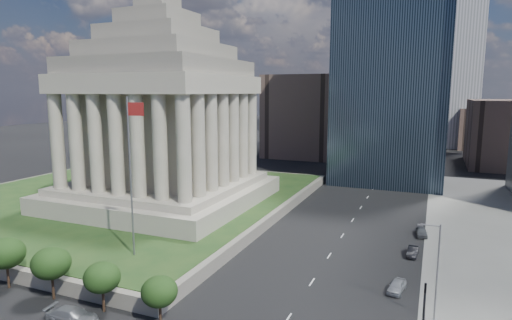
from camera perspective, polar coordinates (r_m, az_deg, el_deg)
The scene contains 13 objects.
ground at distance 120.63m, azimuth 16.43°, elevation -2.00°, with size 500.00×500.00×0.00m, color black.
plaza_terrace at distance 91.46m, azimuth -17.05°, elevation -4.94°, with size 66.00×70.00×1.80m, color #625E54.
plaza_lawn at distance 91.24m, azimuth -17.08°, elevation -4.36°, with size 64.00×68.00×0.10m, color #1A3816.
war_memorial at distance 80.57m, azimuth -12.56°, elevation 8.13°, with size 34.00×34.00×39.00m, color gray, non-canonical shape.
flagpole at distance 54.88m, azimuth -16.29°, elevation -1.08°, with size 2.52×0.24×20.00m.
midrise_glass at distance 113.59m, azimuth 17.86°, elevation 12.48°, with size 26.00×26.00×60.00m, color black.
building_filler_ne at distance 149.68m, azimuth 30.21°, elevation 3.10°, with size 20.00×30.00×20.00m, color brown.
building_filler_nw at distance 154.06m, azimuth 6.75°, elevation 5.90°, with size 24.00×30.00×28.00m, color brown.
street_lamp_north at distance 46.06m, azimuth 22.85°, elevation -13.05°, with size 2.13×0.22×10.00m.
suv_grey at distance 47.99m, azimuth -23.31°, elevation -18.56°, with size 2.18×5.37×1.56m, color slate.
parked_sedan_near at distance 53.01m, azimuth 18.26°, elevation -15.67°, with size 1.55×3.85×1.31m, color #9DA0A6.
parked_sedan_mid at distance 64.14m, azimuth 20.17°, elevation -11.39°, with size 1.32×3.77×1.24m, color black.
parked_sedan_far at distance 72.84m, azimuth 21.20°, elevation -8.94°, with size 3.98×1.60×1.36m, color #4C4F53.
Camera 1 is at (12.39, -17.87, 22.47)m, focal length 30.00 mm.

